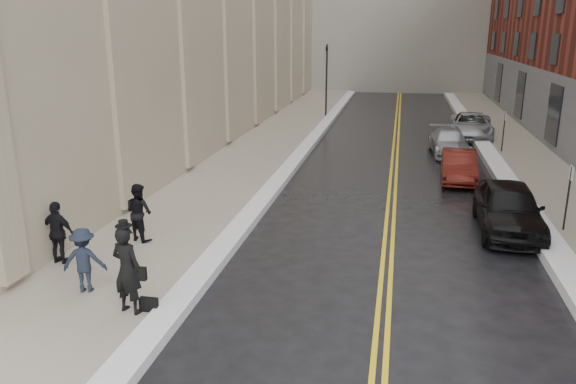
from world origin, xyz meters
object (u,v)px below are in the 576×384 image
at_px(pedestrian_main, 127,270).
at_px(pedestrian_a, 139,212).
at_px(car_silver_near, 449,142).
at_px(pedestrian_b, 84,260).
at_px(car_black, 509,208).
at_px(pedestrian_c, 58,233).
at_px(car_maroon, 459,166).
at_px(car_silver_far, 471,126).

xyz_separation_m(pedestrian_main, pedestrian_a, (-1.75, 4.20, -0.15)).
xyz_separation_m(car_silver_near, pedestrian_b, (-9.80, -18.28, 0.31)).
distance_m(car_black, pedestrian_main, 11.93).
bearing_deg(pedestrian_a, pedestrian_b, 117.88).
relative_size(pedestrian_main, pedestrian_b, 1.27).
xyz_separation_m(pedestrian_main, pedestrian_c, (-3.10, 2.17, -0.15)).
height_order(car_maroon, car_silver_far, car_silver_far).
xyz_separation_m(car_silver_far, pedestrian_b, (-11.40, -23.23, 0.22)).
bearing_deg(pedestrian_main, car_black, -126.77).
relative_size(car_black, car_silver_near, 1.05).
relative_size(car_silver_far, pedestrian_a, 3.00).
height_order(car_black, pedestrian_c, pedestrian_c).
relative_size(car_silver_near, car_silver_far, 0.84).
distance_m(car_silver_near, pedestrian_main, 20.77).
distance_m(car_silver_far, pedestrian_c, 25.39).
height_order(car_maroon, pedestrian_main, pedestrian_main).
distance_m(pedestrian_a, pedestrian_c, 2.44).
distance_m(car_black, pedestrian_c, 13.47).
bearing_deg(pedestrian_a, car_maroon, -112.49).
height_order(car_silver_far, pedestrian_b, pedestrian_b).
bearing_deg(pedestrian_c, car_black, -149.74).
relative_size(pedestrian_main, pedestrian_a, 1.17).
xyz_separation_m(car_black, pedestrian_a, (-11.01, -3.31, 0.23)).
height_order(car_maroon, pedestrian_a, pedestrian_a).
xyz_separation_m(pedestrian_a, pedestrian_c, (-1.36, -2.03, -0.01)).
height_order(pedestrian_main, pedestrian_a, pedestrian_main).
bearing_deg(car_black, pedestrian_a, -162.27).
relative_size(pedestrian_b, pedestrian_c, 0.93).
bearing_deg(car_silver_near, car_maroon, -94.34).
relative_size(car_black, car_silver_far, 0.89).
xyz_separation_m(car_black, pedestrian_main, (-9.26, -7.52, 0.37)).
bearing_deg(car_silver_near, pedestrian_c, -128.35).
height_order(car_black, car_silver_far, car_black).
distance_m(pedestrian_main, pedestrian_a, 4.55).
height_order(car_silver_far, pedestrian_a, pedestrian_a).
xyz_separation_m(pedestrian_main, pedestrian_b, (-1.52, 0.76, -0.22)).
height_order(car_black, pedestrian_b, pedestrian_b).
bearing_deg(pedestrian_c, pedestrian_b, 145.20).
distance_m(pedestrian_b, pedestrian_c, 2.13).
height_order(car_black, pedestrian_a, pedestrian_a).
relative_size(car_maroon, car_silver_near, 0.89).
relative_size(pedestrian_a, pedestrian_c, 1.01).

